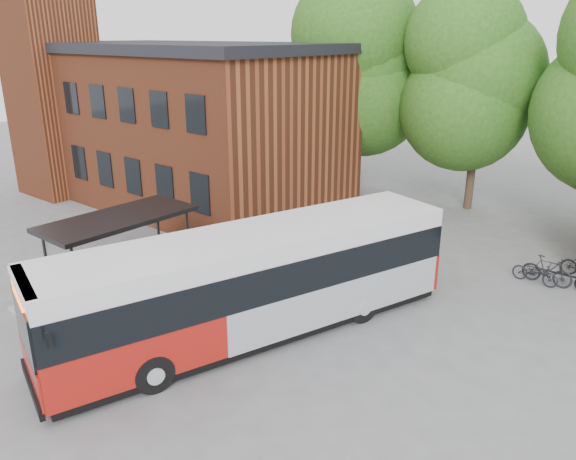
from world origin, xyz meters
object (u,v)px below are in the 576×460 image
Objects in this scene: city_bus at (256,284)px; bicycle_1 at (547,271)px; bicycle_0 at (535,272)px; bus_shelter at (122,254)px.

city_bus is 11.38m from bicycle_1.
city_bus reaches higher than bicycle_0.
bicycle_0 is (11.39, 10.30, -1.00)m from bus_shelter.
bus_shelter is 3.80× the size of bicycle_1.
city_bus is (5.84, 0.83, 0.23)m from bus_shelter.
bicycle_0 is 0.93× the size of bicycle_1.
city_bus is 11.05m from bicycle_0.
bicycle_0 is (5.55, 9.47, -1.23)m from city_bus.
city_bus is at bearing 149.69° from bicycle_1.
bicycle_1 is at bearing 41.76° from bus_shelter.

